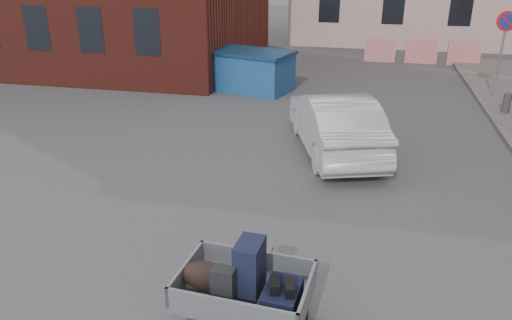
# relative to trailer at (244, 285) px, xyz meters

# --- Properties ---
(ground) EXTENTS (120.00, 120.00, 0.00)m
(ground) POSITION_rel_trailer_xyz_m (-0.75, 2.31, -0.61)
(ground) COLOR #38383A
(ground) RESTS_ON ground
(no_parking_sign) EXTENTS (0.60, 0.09, 2.65)m
(no_parking_sign) POSITION_rel_trailer_xyz_m (5.25, 11.79, 1.41)
(no_parking_sign) COLOR gray
(no_parking_sign) RESTS_ON sidewalk
(barriers) EXTENTS (4.70, 0.18, 1.00)m
(barriers) POSITION_rel_trailer_xyz_m (3.45, 17.31, -0.11)
(barriers) COLOR red
(barriers) RESTS_ON ground
(trailer) EXTENTS (1.68, 1.86, 1.20)m
(trailer) POSITION_rel_trailer_xyz_m (0.00, 0.00, 0.00)
(trailer) COLOR black
(trailer) RESTS_ON ground
(dumpster) EXTENTS (3.54, 2.51, 1.34)m
(dumpster) POSITION_rel_trailer_xyz_m (-2.80, 11.46, 0.07)
(dumpster) COLOR #1C4C85
(dumpster) RESTS_ON ground
(silver_car) EXTENTS (2.74, 4.52, 1.41)m
(silver_car) POSITION_rel_trailer_xyz_m (0.64, 6.32, 0.10)
(silver_car) COLOR #B1B3B9
(silver_car) RESTS_ON ground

